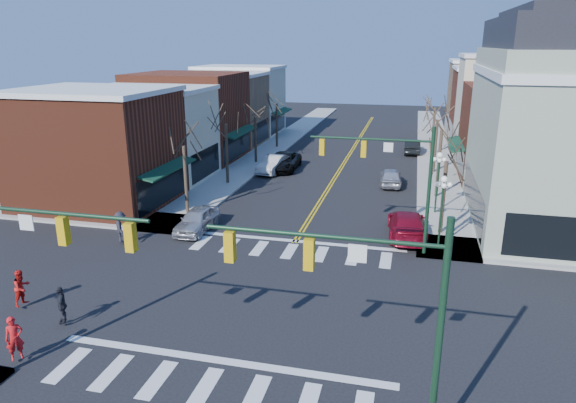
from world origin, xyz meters
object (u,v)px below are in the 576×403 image
Objects in this scene: car_right_mid at (391,177)px; lamppost_midblock at (438,172)px; car_right_near at (407,224)px; pedestrian_dark_a at (62,305)px; lamppost_corner at (442,200)px; car_right_far at (412,146)px; car_left_mid at (273,164)px; pedestrian_dark_b at (121,227)px; car_left_far at (283,161)px; car_left_near at (197,220)px; pedestrian_red_a at (14,338)px; pedestrian_red_b at (22,287)px.

lamppost_midblock is at bearing 112.06° from car_right_mid.
pedestrian_dark_a reaches higher than car_right_near.
lamppost_corner is 0.95× the size of car_right_far.
car_left_mid is 19.43m from pedestrian_dark_b.
car_left_mid is 10.77m from car_right_mid.
pedestrian_dark_a is at bearing 41.30° from car_right_near.
car_left_far is 1.24× the size of car_right_far.
pedestrian_red_a is (-0.90, -14.50, 0.27)m from car_left_near.
car_left_far is at bearing 143.00° from lamppost_midblock.
pedestrian_dark_a is 0.87× the size of pedestrian_dark_b.
pedestrian_dark_a is at bearing -95.87° from car_left_far.
pedestrian_red_a reaches higher than pedestrian_dark_a.
pedestrian_dark_a reaches higher than car_left_far.
car_left_far is 28.36m from pedestrian_red_b.
car_right_mid is at bearing 116.16° from lamppost_midblock.
car_right_near is 17.00m from pedestrian_dark_b.
lamppost_midblock reaches higher than car_left_near.
pedestrian_red_b is (-4.86, -27.94, 0.19)m from car_left_far.
lamppost_corner is at bearing -3.36° from pedestrian_red_a.
car_right_mid is at bearing -22.75° from pedestrian_red_b.
pedestrian_red_a is (-12.13, -28.32, 0.27)m from car_right_mid.
car_right_far is 41.64m from pedestrian_dark_a.
lamppost_midblock reaches higher than pedestrian_dark_a.
pedestrian_red_b is (-16.40, -13.01, 0.19)m from car_right_near.
lamppost_midblock reaches higher than car_right_mid.
pedestrian_red_a is at bearing 70.51° from car_right_far.
car_left_mid reaches higher than car_left_near.
car_right_far is 34.70m from pedestrian_dark_b.
lamppost_corner is 20.85m from car_left_mid.
car_left_near is at bearing 46.80° from car_right_mid.
pedestrian_red_a is (-13.70, -16.58, 0.21)m from car_right_near.
car_left_mid is 2.83× the size of pedestrian_red_b.
car_right_near is 25.40m from car_right_far.
car_right_near is 20.93m from pedestrian_red_b.
pedestrian_dark_a is (-12.13, -25.66, 0.24)m from car_right_mid.
pedestrian_dark_b is (-2.45, 11.28, 0.09)m from pedestrian_red_a.
car_right_far is at bearing 130.37° from pedestrian_dark_a.
car_right_mid is 2.51× the size of pedestrian_red_a.
lamppost_midblock is 20.72m from pedestrian_dark_b.
lamppost_corner is 2.62× the size of pedestrian_red_b.
car_left_far is 18.87m from car_right_near.
pedestrian_red_a is 1.03× the size of pedestrian_red_b.
lamppost_midblock is at bearing 90.00° from lamppost_corner.
pedestrian_red_b is (-16.40, -38.41, 0.23)m from car_right_far.
car_left_near is 1.00× the size of car_right_mid.
lamppost_corner is at bearing 92.39° from car_right_far.
car_left_mid is at bearing 147.68° from lamppost_midblock.
car_left_far is 31.59m from pedestrian_red_a.
pedestrian_red_a is 2.66m from pedestrian_dark_a.
car_left_mid reaches higher than car_right_mid.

